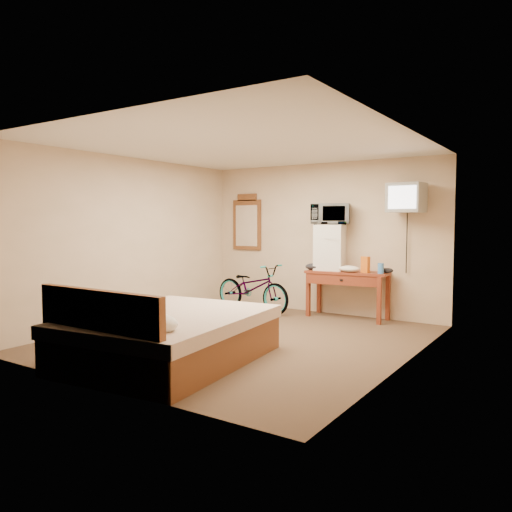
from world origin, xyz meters
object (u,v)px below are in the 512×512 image
at_px(desk, 347,279).
at_px(microwave, 330,214).
at_px(mini_fridge, 330,247).
at_px(bed, 166,336).
at_px(blue_cup, 381,268).
at_px(crt_television, 406,198).
at_px(bicycle, 253,287).
at_px(wall_mirror, 247,223).

relative_size(desk, microwave, 2.19).
height_order(desk, mini_fridge, mini_fridge).
bearing_deg(mini_fridge, bed, -95.73).
bearing_deg(blue_cup, crt_television, 9.22).
bearing_deg(desk, bed, -101.15).
xyz_separation_m(mini_fridge, bicycle, (-1.27, -0.35, -0.71)).
relative_size(mini_fridge, blue_cup, 4.67).
height_order(desk, microwave, microwave).
relative_size(desk, blue_cup, 8.43).
height_order(mini_fridge, bicycle, mini_fridge).
distance_m(blue_cup, crt_television, 1.11).
relative_size(mini_fridge, microwave, 1.21).
bearing_deg(bed, desk, 78.85).
bearing_deg(bed, blue_cup, 69.78).
bearing_deg(bed, wall_mirror, 111.31).
distance_m(bicycle, bed, 3.22).
bearing_deg(mini_fridge, blue_cup, -6.68).
xyz_separation_m(blue_cup, bed, (-1.23, -3.33, -0.54)).
distance_m(mini_fridge, microwave, 0.53).
distance_m(mini_fridge, bicycle, 1.50).
bearing_deg(bed, bicycle, 106.73).
bearing_deg(wall_mirror, mini_fridge, -6.62).
height_order(blue_cup, wall_mirror, wall_mirror).
height_order(desk, wall_mirror, wall_mirror).
distance_m(desk, microwave, 1.08).
bearing_deg(microwave, crt_television, -23.62).
relative_size(microwave, wall_mirror, 0.60).
height_order(desk, crt_television, crt_television).
distance_m(microwave, blue_cup, 1.21).
bearing_deg(crt_television, wall_mirror, 175.20).
relative_size(wall_mirror, bicycle, 0.65).
bearing_deg(wall_mirror, bicycle, -48.50).
height_order(microwave, bicycle, microwave).
bearing_deg(bicycle, desk, -71.95).
relative_size(microwave, bed, 0.25).
distance_m(desk, bicycle, 1.63).
bearing_deg(mini_fridge, wall_mirror, 173.38).
xyz_separation_m(blue_cup, bicycle, (-2.15, -0.25, -0.42)).
distance_m(desk, crt_television, 1.55).
relative_size(desk, wall_mirror, 1.30).
xyz_separation_m(mini_fridge, wall_mirror, (-1.76, 0.20, 0.39)).
bearing_deg(mini_fridge, microwave, 56.34).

